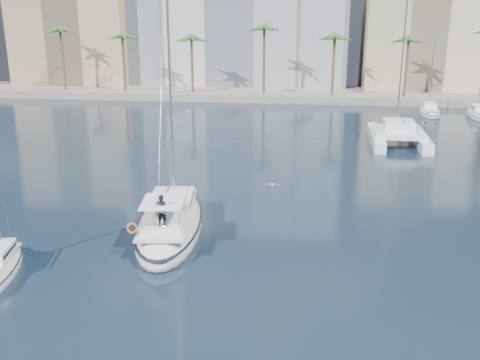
# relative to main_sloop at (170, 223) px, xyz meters

# --- Properties ---
(ground) EXTENTS (160.00, 160.00, 0.00)m
(ground) POSITION_rel_main_sloop_xyz_m (5.24, 1.07, -0.56)
(ground) COLOR black
(ground) RESTS_ON ground
(quay) EXTENTS (120.00, 14.00, 1.20)m
(quay) POSITION_rel_main_sloop_xyz_m (5.24, 62.07, 0.04)
(quay) COLOR gray
(quay) RESTS_ON ground
(building_modern) EXTENTS (42.00, 16.00, 28.00)m
(building_modern) POSITION_rel_main_sloop_xyz_m (-6.76, 74.07, 13.44)
(building_modern) COLOR silver
(building_modern) RESTS_ON ground
(building_tan_left) EXTENTS (22.00, 14.00, 22.00)m
(building_tan_left) POSITION_rel_main_sloop_xyz_m (-36.76, 70.07, 10.44)
(building_tan_left) COLOR tan
(building_tan_left) RESTS_ON ground
(building_beige) EXTENTS (20.00, 14.00, 20.00)m
(building_beige) POSITION_rel_main_sloop_xyz_m (27.24, 71.07, 9.44)
(building_beige) COLOR beige
(building_beige) RESTS_ON ground
(palm_left) EXTENTS (3.60, 3.60, 12.30)m
(palm_left) POSITION_rel_main_sloop_xyz_m (-28.76, 58.07, 9.72)
(palm_left) COLOR brown
(palm_left) RESTS_ON ground
(palm_centre) EXTENTS (3.60, 3.60, 12.30)m
(palm_centre) POSITION_rel_main_sloop_xyz_m (5.24, 58.07, 9.72)
(palm_centre) COLOR brown
(palm_centre) RESTS_ON ground
(main_sloop) EXTENTS (5.83, 13.17, 18.89)m
(main_sloop) POSITION_rel_main_sloop_xyz_m (0.00, 0.00, 0.00)
(main_sloop) COLOR white
(main_sloop) RESTS_ON ground
(catamaran) EXTENTS (6.11, 11.83, 17.11)m
(catamaran) POSITION_rel_main_sloop_xyz_m (18.11, 28.44, 0.58)
(catamaran) COLOR white
(catamaran) RESTS_ON ground
(seagull) EXTENTS (1.11, 0.48, 0.21)m
(seagull) POSITION_rel_main_sloop_xyz_m (5.88, 8.37, 0.26)
(seagull) COLOR silver
(seagull) RESTS_ON ground
(moored_yacht_a) EXTENTS (3.37, 9.52, 11.90)m
(moored_yacht_a) POSITION_rel_main_sloop_xyz_m (25.24, 48.07, -0.56)
(moored_yacht_a) COLOR white
(moored_yacht_a) RESTS_ON ground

